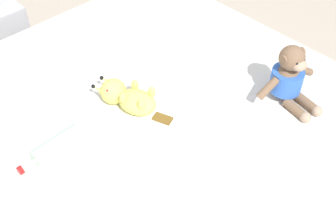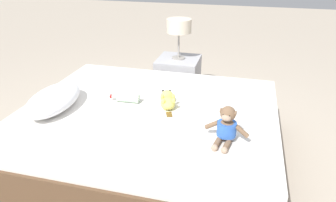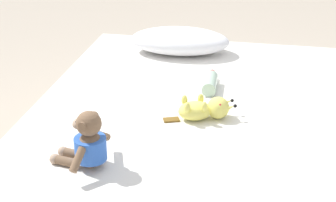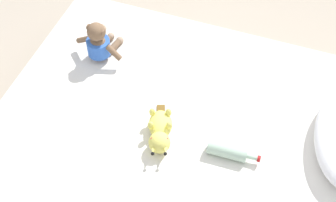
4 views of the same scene
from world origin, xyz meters
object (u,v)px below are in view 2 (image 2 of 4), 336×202
(pillow, at_px, (54,99))
(plush_monkey, at_px, (226,127))
(bed, at_px, (151,132))
(glass_bottle, at_px, (128,98))
(bedside_lamp, at_px, (179,27))
(nightstand, at_px, (178,79))
(plush_yellow_creature, at_px, (168,100))

(pillow, distance_m, plush_monkey, 1.30)
(bed, height_order, pillow, pillow)
(pillow, relative_size, glass_bottle, 2.50)
(plush_monkey, bearing_deg, bedside_lamp, 23.49)
(glass_bottle, relative_size, bedside_lamp, 0.57)
(glass_bottle, distance_m, bedside_lamp, 1.16)
(plush_monkey, relative_size, nightstand, 0.60)
(bed, xyz_separation_m, glass_bottle, (0.03, 0.20, 0.27))
(pillow, xyz_separation_m, nightstand, (1.34, -0.66, -0.29))
(nightstand, distance_m, bedside_lamp, 0.58)
(plush_yellow_creature, xyz_separation_m, bedside_lamp, (1.08, 0.16, 0.32))
(plush_monkey, bearing_deg, bed, 60.57)
(plush_monkey, bearing_deg, plush_yellow_creature, 51.11)
(bed, height_order, plush_monkey, plush_monkey)
(pillow, height_order, plush_yellow_creature, pillow)
(plush_monkey, xyz_separation_m, nightstand, (1.47, 0.64, -0.31))
(pillow, bearing_deg, bedside_lamp, -26.12)
(plush_monkey, relative_size, bedside_lamp, 0.68)
(pillow, relative_size, bedside_lamp, 1.42)
(pillow, relative_size, nightstand, 1.26)
(pillow, height_order, bedside_lamp, bedside_lamp)
(bed, distance_m, pillow, 0.79)
(plush_yellow_creature, distance_m, nightstand, 1.13)
(bedside_lamp, bearing_deg, plush_yellow_creature, -171.59)
(bed, relative_size, bedside_lamp, 4.62)
(pillow, bearing_deg, plush_yellow_creature, -72.42)
(bed, xyz_separation_m, plush_yellow_creature, (0.04, -0.13, 0.28))
(nightstand, bearing_deg, bed, -178.29)
(glass_bottle, xyz_separation_m, nightstand, (1.10, -0.16, -0.25))
(bed, relative_size, plush_monkey, 6.82)
(bed, distance_m, glass_bottle, 0.33)
(glass_bottle, relative_size, nightstand, 0.50)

